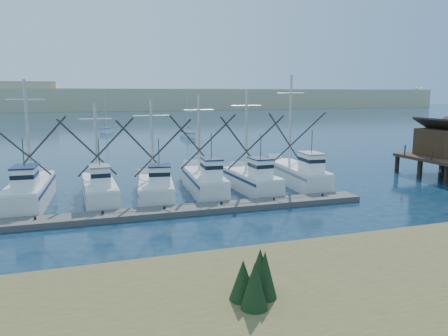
% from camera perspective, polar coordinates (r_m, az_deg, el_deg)
% --- Properties ---
extents(ground, '(500.00, 500.00, 0.00)m').
position_cam_1_polar(ground, '(25.98, 11.29, -8.48)').
color(ground, '#0C2135').
rests_on(ground, ground).
extents(shore_bank, '(40.00, 10.00, 1.60)m').
position_cam_1_polar(shore_bank, '(14.16, 2.82, -21.03)').
color(shore_bank, '#4C422D').
rests_on(shore_bank, ground).
extents(floating_dock, '(29.25, 2.27, 0.39)m').
position_cam_1_polar(floating_dock, '(29.63, -7.77, -5.70)').
color(floating_dock, '#55524C').
rests_on(floating_dock, ground).
extents(dune_ridge, '(360.00, 60.00, 10.00)m').
position_cam_1_polar(dune_ridge, '(231.66, -15.75, 8.65)').
color(dune_ridge, tan).
rests_on(dune_ridge, ground).
extents(trawler_fleet, '(29.43, 9.46, 9.62)m').
position_cam_1_polar(trawler_fleet, '(34.35, -9.33, -2.24)').
color(trawler_fleet, silver).
rests_on(trawler_fleet, ground).
extents(sailboat_near, '(1.71, 5.27, 8.10)m').
position_cam_1_polar(sailboat_near, '(81.32, -4.76, 4.41)').
color(sailboat_near, silver).
rests_on(sailboat_near, ground).
extents(sailboat_far, '(3.24, 5.11, 8.10)m').
position_cam_1_polar(sailboat_far, '(93.38, -15.09, 4.80)').
color(sailboat_far, silver).
rests_on(sailboat_far, ground).
extents(flying_gull, '(1.13, 0.21, 0.21)m').
position_cam_1_polar(flying_gull, '(40.76, 23.91, 9.49)').
color(flying_gull, white).
rests_on(flying_gull, ground).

